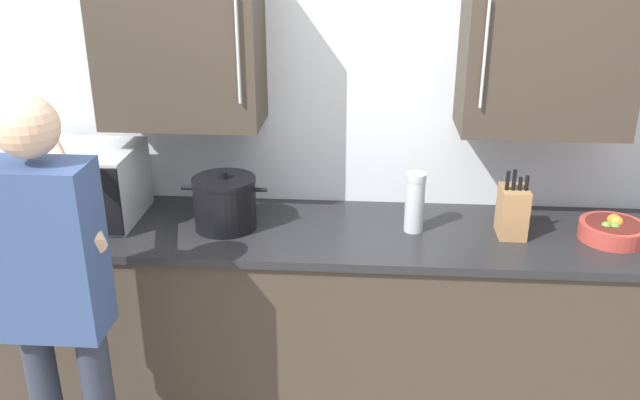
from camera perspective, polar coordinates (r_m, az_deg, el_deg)
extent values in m
cube|color=silver|center=(3.09, 3.36, 6.46)|extent=(3.99, 0.10, 2.57)
cube|color=#3D3328|center=(2.91, -11.76, 12.89)|extent=(0.67, 0.32, 0.69)
cylinder|color=#B7BABF|center=(2.68, -6.97, 12.40)|extent=(0.01, 0.01, 0.41)
cube|color=#3D3328|center=(2.89, 18.73, 12.14)|extent=(0.67, 0.32, 0.69)
cylinder|color=#B7BABF|center=(2.66, 13.79, 11.89)|extent=(0.01, 0.01, 0.41)
cube|color=#3D3328|center=(3.10, 2.88, -10.56)|extent=(3.33, 0.61, 0.89)
cube|color=#232326|center=(2.88, 3.06, -2.79)|extent=(3.37, 0.65, 0.03)
cube|color=#B7BABF|center=(3.11, -19.64, 1.34)|extent=(0.51, 0.40, 0.32)
cube|color=beige|center=(3.13, -20.90, 1.30)|extent=(0.32, 0.34, 0.25)
cube|color=black|center=(2.86, -17.85, -0.18)|extent=(0.14, 0.01, 0.29)
cylinder|color=#AD3D33|center=(3.01, 23.50, -2.44)|extent=(0.27, 0.27, 0.07)
cylinder|color=#561E19|center=(3.01, 23.55, -2.18)|extent=(0.22, 0.22, 0.04)
sphere|color=orange|center=(3.03, 23.62, -1.62)|extent=(0.06, 0.06, 0.06)
sphere|color=orange|center=(3.01, 23.75, -1.76)|extent=(0.06, 0.06, 0.06)
sphere|color=#5B9333|center=(2.97, 23.05, -2.07)|extent=(0.04, 0.04, 0.04)
sphere|color=#5B9333|center=(2.98, 23.67, -2.10)|extent=(0.04, 0.04, 0.04)
cylinder|color=#B7BABF|center=(2.84, 8.00, -0.48)|extent=(0.08, 0.08, 0.23)
cylinder|color=#B7BABF|center=(2.79, 8.14, 1.96)|extent=(0.09, 0.09, 0.03)
cube|color=#A37547|center=(2.89, 15.97, -0.95)|extent=(0.11, 0.15, 0.21)
cylinder|color=black|center=(2.81, 15.59, 1.60)|extent=(0.02, 0.02, 0.08)
cylinder|color=black|center=(2.81, 16.11, 1.64)|extent=(0.02, 0.02, 0.09)
cylinder|color=black|center=(2.82, 16.59, 1.32)|extent=(0.02, 0.02, 0.05)
cylinder|color=black|center=(2.83, 17.10, 1.38)|extent=(0.02, 0.02, 0.06)
cylinder|color=black|center=(2.87, -8.04, -0.40)|extent=(0.26, 0.26, 0.21)
cylinder|color=black|center=(2.83, -8.16, 1.68)|extent=(0.27, 0.27, 0.02)
cylinder|color=black|center=(2.83, -8.19, 2.12)|extent=(0.04, 0.04, 0.03)
cylinder|color=black|center=(2.88, -11.16, 1.02)|extent=(0.05, 0.02, 0.02)
cylinder|color=black|center=(2.82, -5.01, 0.87)|extent=(0.05, 0.02, 0.02)
cube|color=#334775|center=(2.40, -22.05, -4.01)|extent=(0.34, 0.20, 0.61)
sphere|color=#DBAD89|center=(2.26, -23.59, 5.70)|extent=(0.20, 0.20, 0.20)
cylinder|color=#DBAD89|center=(2.52, -20.27, 0.69)|extent=(0.39, 0.47, 0.29)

